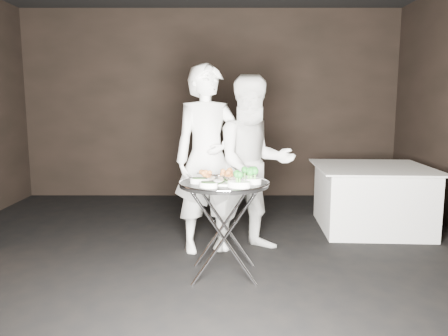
{
  "coord_description": "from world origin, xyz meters",
  "views": [
    {
      "loc": [
        0.22,
        -3.62,
        1.53
      ],
      "look_at": [
        0.21,
        0.25,
        0.95
      ],
      "focal_mm": 35.0,
      "sensor_mm": 36.0,
      "label": 1
    }
  ],
  "objects_px": {
    "serving_tray": "(224,184)",
    "waiter_right": "(254,165)",
    "dining_table": "(371,197)",
    "waiter_left": "(208,159)",
    "tray_stand": "(224,225)"
  },
  "relations": [
    {
      "from": "tray_stand",
      "to": "waiter_right",
      "type": "height_order",
      "value": "waiter_right"
    },
    {
      "from": "serving_tray",
      "to": "waiter_right",
      "type": "distance_m",
      "value": 0.75
    },
    {
      "from": "serving_tray",
      "to": "waiter_right",
      "type": "height_order",
      "value": "waiter_right"
    },
    {
      "from": "tray_stand",
      "to": "waiter_left",
      "type": "distance_m",
      "value": 0.88
    },
    {
      "from": "tray_stand",
      "to": "waiter_left",
      "type": "bearing_deg",
      "value": 103.22
    },
    {
      "from": "serving_tray",
      "to": "waiter_right",
      "type": "bearing_deg",
      "value": 65.98
    },
    {
      "from": "tray_stand",
      "to": "serving_tray",
      "type": "height_order",
      "value": "serving_tray"
    },
    {
      "from": "tray_stand",
      "to": "dining_table",
      "type": "bearing_deg",
      "value": 39.58
    },
    {
      "from": "tray_stand",
      "to": "serving_tray",
      "type": "bearing_deg",
      "value": 0.0
    },
    {
      "from": "tray_stand",
      "to": "waiter_right",
      "type": "xyz_separation_m",
      "value": [
        0.3,
        0.68,
        0.44
      ]
    },
    {
      "from": "waiter_right",
      "to": "dining_table",
      "type": "relative_size",
      "value": 1.34
    },
    {
      "from": "waiter_left",
      "to": "dining_table",
      "type": "bearing_deg",
      "value": 3.09
    },
    {
      "from": "serving_tray",
      "to": "waiter_left",
      "type": "height_order",
      "value": "waiter_left"
    },
    {
      "from": "tray_stand",
      "to": "waiter_left",
      "type": "relative_size",
      "value": 0.43
    },
    {
      "from": "waiter_right",
      "to": "tray_stand",
      "type": "bearing_deg",
      "value": -130.03
    }
  ]
}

